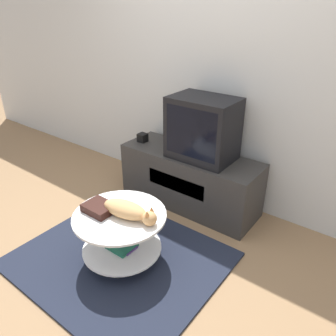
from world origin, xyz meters
name	(u,v)px	position (x,y,z in m)	size (l,w,h in m)	color
ground_plane	(120,260)	(0.00, 0.00, 0.00)	(12.00, 12.00, 0.00)	#93704C
wall_back	(216,64)	(0.00, 1.32, 1.30)	(8.00, 0.05, 2.60)	silver
rug	(120,259)	(0.00, 0.00, 0.01)	(1.49, 1.28, 0.02)	#1E2333
tv_stand	(189,179)	(-0.03, 1.00, 0.27)	(1.34, 0.47, 0.54)	#33302D
tv	(203,129)	(0.09, 1.00, 0.81)	(0.57, 0.40, 0.55)	black
speaker	(143,138)	(-0.58, 0.96, 0.58)	(0.08, 0.08, 0.08)	black
coffee_table	(121,231)	(0.02, 0.02, 0.28)	(0.68, 0.68, 0.41)	#B2B2B7
dvd_box	(99,208)	(-0.13, -0.04, 0.46)	(0.22, 0.18, 0.06)	black
cat	(128,210)	(0.09, 0.03, 0.49)	(0.54, 0.20, 0.13)	tan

